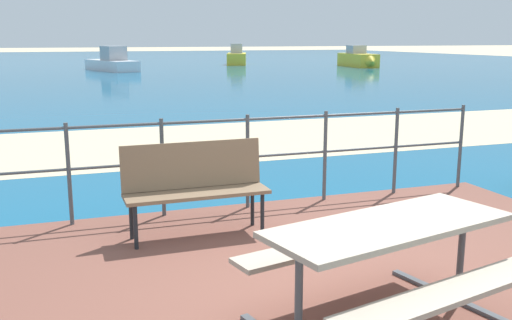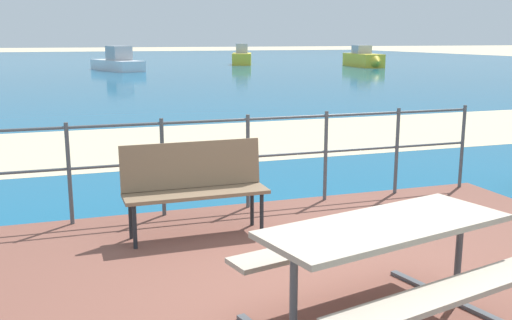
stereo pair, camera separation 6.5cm
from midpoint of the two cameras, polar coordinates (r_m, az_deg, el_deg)
ground_plane at (r=4.73m, az=8.38°, el=-13.29°), size 240.00×240.00×0.00m
patio_paving at (r=4.72m, az=8.40°, el=-12.96°), size 6.40×5.20×0.06m
sea_water at (r=43.87m, az=-16.63°, el=8.82°), size 90.00×90.00×0.01m
beach_strip at (r=11.35m, az=-8.54°, el=1.64°), size 54.01×4.50×0.01m
picnic_table at (r=3.99m, az=12.47°, el=-8.43°), size 1.97×1.64×0.76m
park_bench at (r=5.81m, az=-6.34°, el=-2.07°), size 1.43×0.44×0.93m
railing_fence at (r=6.67m, az=-1.11°, el=0.88°), size 5.94×0.04×1.09m
boat_near at (r=44.33m, az=-1.94°, el=9.99°), size 2.48×4.37×1.55m
boat_mid at (r=37.16m, az=-14.03°, el=9.25°), size 2.93×5.62×1.49m
boat_far at (r=41.66m, az=9.92°, el=9.74°), size 1.94×5.12×1.46m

